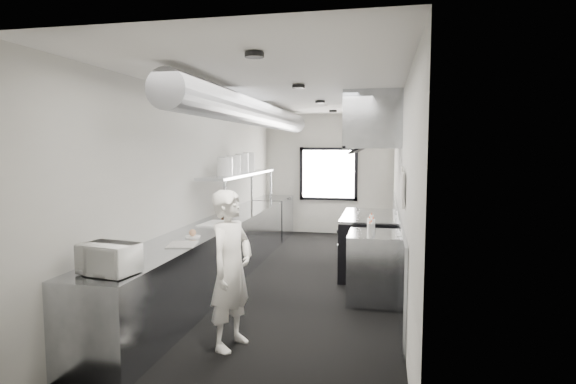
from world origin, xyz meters
The scene contains 35 objects.
floor centered at (0.00, 0.00, 0.00)m, with size 3.00×8.00×0.01m, color black.
ceiling centered at (0.00, 0.00, 2.80)m, with size 3.00×8.00×0.01m, color silver.
wall_back centered at (0.00, 4.00, 1.40)m, with size 3.00×0.02×2.80m, color #B0AFA7.
wall_front centered at (0.00, -4.00, 1.40)m, with size 3.00×0.02×2.80m, color #B0AFA7.
wall_left centered at (-1.50, 0.00, 1.40)m, with size 0.02×8.00×2.80m, color #B0AFA7.
wall_right centered at (1.50, 0.00, 1.40)m, with size 0.02×8.00×2.80m, color #B0AFA7.
wall_cladding centered at (1.48, 0.30, 0.55)m, with size 0.03×5.50×1.10m, color #8E949A.
hvac_duct centered at (-0.70, 0.40, 2.55)m, with size 0.40×0.40×6.40m, color gray.
service_window centered at (0.00, 3.96, 1.40)m, with size 1.36×0.05×1.25m.
exhaust_hood centered at (1.10, 0.70, 2.39)m, with size 0.81×2.20×0.88m.
prep_counter centered at (-1.15, -0.50, 0.45)m, with size 0.70×6.00×0.90m, color #8E949A.
pass_shelf centered at (-1.19, 1.00, 1.54)m, with size 0.45×3.00×0.68m.
range centered at (1.04, 0.70, 0.47)m, with size 0.88×1.60×0.94m.
bottle_station centered at (1.15, -0.70, 0.45)m, with size 0.65×0.80×0.90m, color #8E949A.
far_work_table centered at (-1.15, 3.20, 0.45)m, with size 0.70×1.20×0.90m, color #8E949A.
notice_sheet_a centered at (1.47, -1.20, 1.60)m, with size 0.02×0.28×0.38m, color silver.
notice_sheet_b centered at (1.47, -1.55, 1.55)m, with size 0.02×0.28×0.38m, color silver.
line_cook centered at (-0.22, -2.43, 0.80)m, with size 0.58×0.38×1.60m, color white.
microwave centered at (-1.10, -3.15, 1.03)m, with size 0.45×0.34×0.27m, color white.
deli_tub_a centered at (-1.32, -2.75, 0.95)m, with size 0.14×0.14×0.10m, color #A9B3A4.
deli_tub_b centered at (-1.27, -2.54, 0.95)m, with size 0.14×0.14×0.10m, color #A9B3A4.
newspaper centered at (-0.99, -1.89, 0.90)m, with size 0.31×0.39×0.01m, color silver.
small_plate centered at (-1.05, -1.45, 0.91)m, with size 0.19×0.19×0.02m, color white.
pastry centered at (-1.05, -1.45, 0.96)m, with size 0.09×0.09×0.09m, color tan.
cutting_board centered at (-1.09, -0.46, 0.91)m, with size 0.42×0.57×0.02m, color white.
knife_block centered at (-1.31, 0.54, 1.03)m, with size 0.11×0.25×0.27m, color brown.
plate_stack_a centered at (-1.20, 0.18, 1.72)m, with size 0.25×0.25×0.29m, color white.
plate_stack_b centered at (-1.18, 0.56, 1.73)m, with size 0.24×0.24×0.31m, color white.
plate_stack_c centered at (-1.22, 1.18, 1.74)m, with size 0.24×0.24×0.34m, color white.
plate_stack_d centered at (-1.21, 1.57, 1.75)m, with size 0.23×0.23×0.36m, color white.
squeeze_bottle_a centered at (1.11, -1.05, 0.99)m, with size 0.06×0.06×0.18m, color white.
squeeze_bottle_b centered at (1.12, -0.87, 0.99)m, with size 0.06×0.06×0.17m, color white.
squeeze_bottle_c centered at (1.09, -0.68, 1.00)m, with size 0.06×0.06×0.19m, color white.
squeeze_bottle_d centered at (1.14, -0.58, 0.98)m, with size 0.06×0.06×0.17m, color white.
squeeze_bottle_e centered at (1.11, -0.37, 1.00)m, with size 0.06×0.06×0.19m, color white.
Camera 1 is at (1.26, -6.73, 2.01)m, focal length 28.70 mm.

